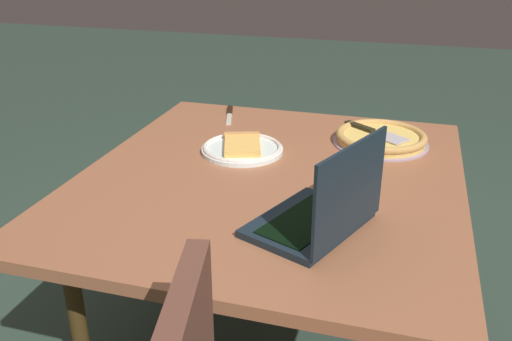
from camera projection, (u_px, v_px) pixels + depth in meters
name	position (u px, v px, depth m)	size (l,w,h in m)	color
dining_table	(271.00, 192.00, 1.62)	(1.21, 1.09, 0.72)	#955A3B
laptop	(322.00, 212.00, 1.28)	(0.36, 0.31, 0.24)	black
pizza_plate	(242.00, 148.00, 1.76)	(0.26, 0.26, 0.04)	white
pizza_tray	(381.00, 138.00, 1.82)	(0.31, 0.31, 0.04)	#A592AB
table_knife	(230.00, 113.00, 2.11)	(0.21, 0.08, 0.01)	beige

